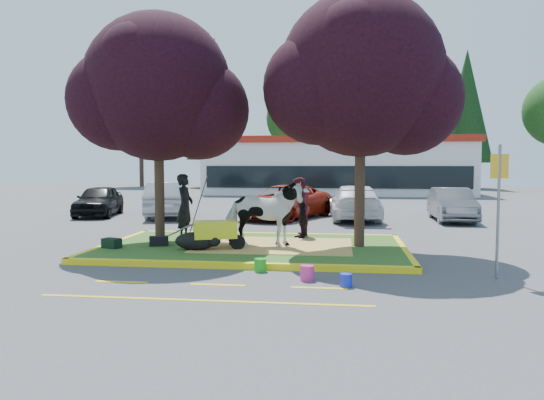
# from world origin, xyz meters

# --- Properties ---
(ground) EXTENTS (90.00, 90.00, 0.00)m
(ground) POSITION_xyz_m (0.00, 0.00, 0.00)
(ground) COLOR #424244
(ground) RESTS_ON ground
(median_island) EXTENTS (8.00, 5.00, 0.15)m
(median_island) POSITION_xyz_m (0.00, 0.00, 0.07)
(median_island) COLOR #2A581B
(median_island) RESTS_ON ground
(curb_near) EXTENTS (8.30, 0.16, 0.15)m
(curb_near) POSITION_xyz_m (0.00, -2.58, 0.07)
(curb_near) COLOR yellow
(curb_near) RESTS_ON ground
(curb_far) EXTENTS (8.30, 0.16, 0.15)m
(curb_far) POSITION_xyz_m (0.00, 2.58, 0.07)
(curb_far) COLOR yellow
(curb_far) RESTS_ON ground
(curb_left) EXTENTS (0.16, 5.30, 0.15)m
(curb_left) POSITION_xyz_m (-4.08, 0.00, 0.07)
(curb_left) COLOR yellow
(curb_left) RESTS_ON ground
(curb_right) EXTENTS (0.16, 5.30, 0.15)m
(curb_right) POSITION_xyz_m (4.08, 0.00, 0.07)
(curb_right) COLOR yellow
(curb_right) RESTS_ON ground
(straw_bedding) EXTENTS (4.20, 3.00, 0.01)m
(straw_bedding) POSITION_xyz_m (0.60, 0.00, 0.15)
(straw_bedding) COLOR #DDB05B
(straw_bedding) RESTS_ON median_island
(tree_purple_left) EXTENTS (5.06, 4.20, 6.51)m
(tree_purple_left) POSITION_xyz_m (-2.78, 0.38, 4.36)
(tree_purple_left) COLOR black
(tree_purple_left) RESTS_ON median_island
(tree_purple_right) EXTENTS (5.30, 4.40, 6.82)m
(tree_purple_right) POSITION_xyz_m (2.92, 0.18, 4.56)
(tree_purple_right) COLOR black
(tree_purple_right) RESTS_ON median_island
(fire_lane_stripe_a) EXTENTS (1.10, 0.12, 0.01)m
(fire_lane_stripe_a) POSITION_xyz_m (-2.00, -4.20, 0.00)
(fire_lane_stripe_a) COLOR yellow
(fire_lane_stripe_a) RESTS_ON ground
(fire_lane_stripe_b) EXTENTS (1.10, 0.12, 0.01)m
(fire_lane_stripe_b) POSITION_xyz_m (0.00, -4.20, 0.00)
(fire_lane_stripe_b) COLOR yellow
(fire_lane_stripe_b) RESTS_ON ground
(fire_lane_stripe_c) EXTENTS (1.10, 0.12, 0.01)m
(fire_lane_stripe_c) POSITION_xyz_m (2.00, -4.20, 0.00)
(fire_lane_stripe_c) COLOR yellow
(fire_lane_stripe_c) RESTS_ON ground
(fire_lane_long) EXTENTS (6.00, 0.10, 0.01)m
(fire_lane_long) POSITION_xyz_m (0.00, -5.40, 0.00)
(fire_lane_long) COLOR yellow
(fire_lane_long) RESTS_ON ground
(retail_building) EXTENTS (20.40, 8.40, 4.40)m
(retail_building) POSITION_xyz_m (2.00, 27.98, 2.25)
(retail_building) COLOR silver
(retail_building) RESTS_ON ground
(treeline) EXTENTS (46.58, 7.80, 14.63)m
(treeline) POSITION_xyz_m (1.23, 37.61, 7.73)
(treeline) COLOR black
(treeline) RESTS_ON ground
(cow) EXTENTS (2.18, 1.11, 1.79)m
(cow) POSITION_xyz_m (0.34, -0.36, 1.05)
(cow) COLOR white
(cow) RESTS_ON median_island
(calf) EXTENTS (1.24, 1.01, 0.47)m
(calf) POSITION_xyz_m (-1.35, -1.01, 0.38)
(calf) COLOR black
(calf) RESTS_ON median_island
(handler) EXTENTS (0.49, 0.73, 1.94)m
(handler) POSITION_xyz_m (-2.18, 0.83, 1.12)
(handler) COLOR black
(handler) RESTS_ON median_island
(visitor_a) EXTENTS (0.79, 0.96, 1.82)m
(visitor_a) POSITION_xyz_m (1.11, 1.79, 1.06)
(visitor_a) COLOR #4F1623
(visitor_a) RESTS_ON median_island
(visitor_b) EXTENTS (0.38, 0.68, 1.10)m
(visitor_b) POSITION_xyz_m (1.26, 1.45, 0.70)
(visitor_b) COLOR black
(visitor_b) RESTS_ON median_island
(wheelbarrow) EXTENTS (1.96, 0.99, 0.74)m
(wheelbarrow) POSITION_xyz_m (-0.85, -0.86, 0.66)
(wheelbarrow) COLOR black
(wheelbarrow) RESTS_ON median_island
(gear_bag_dark) EXTENTS (0.58, 0.44, 0.26)m
(gear_bag_dark) POSITION_xyz_m (-2.54, -0.46, 0.28)
(gear_bag_dark) COLOR black
(gear_bag_dark) RESTS_ON median_island
(gear_bag_green) EXTENTS (0.56, 0.45, 0.26)m
(gear_bag_green) POSITION_xyz_m (-3.66, -0.98, 0.28)
(gear_bag_green) COLOR black
(gear_bag_green) RESTS_ON median_island
(sign_post) EXTENTS (0.39, 0.13, 2.79)m
(sign_post) POSITION_xyz_m (5.63, -2.89, 1.75)
(sign_post) COLOR slate
(sign_post) RESTS_ON ground
(bucket_green) EXTENTS (0.30, 0.30, 0.29)m
(bucket_green) POSITION_xyz_m (0.64, -2.80, 0.15)
(bucket_green) COLOR green
(bucket_green) RESTS_ON ground
(bucket_pink) EXTENTS (0.36, 0.36, 0.31)m
(bucket_pink) POSITION_xyz_m (1.73, -3.56, 0.16)
(bucket_pink) COLOR #D02E7D
(bucket_pink) RESTS_ON ground
(bucket_blue) EXTENTS (0.29, 0.29, 0.26)m
(bucket_blue) POSITION_xyz_m (2.51, -4.03, 0.13)
(bucket_blue) COLOR #1929C8
(bucket_blue) RESTS_ON ground
(car_black) EXTENTS (2.45, 4.36, 1.40)m
(car_black) POSITION_xyz_m (-8.57, 8.54, 0.70)
(car_black) COLOR black
(car_black) RESTS_ON ground
(car_silver) EXTENTS (2.72, 4.96, 1.55)m
(car_silver) POSITION_xyz_m (-5.30, 8.51, 0.77)
(car_silver) COLOR #989A9F
(car_silver) RESTS_ON ground
(car_red) EXTENTS (4.32, 5.75, 1.45)m
(car_red) POSITION_xyz_m (-0.04, 8.56, 0.73)
(car_red) COLOR #9C1F0D
(car_red) RESTS_ON ground
(car_white) EXTENTS (2.30, 5.15, 1.47)m
(car_white) POSITION_xyz_m (2.97, 8.38, 0.73)
(car_white) COLOR silver
(car_white) RESTS_ON ground
(car_grey) EXTENTS (1.50, 4.19, 1.37)m
(car_grey) POSITION_xyz_m (6.96, 8.40, 0.69)
(car_grey) COLOR #585B60
(car_grey) RESTS_ON ground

